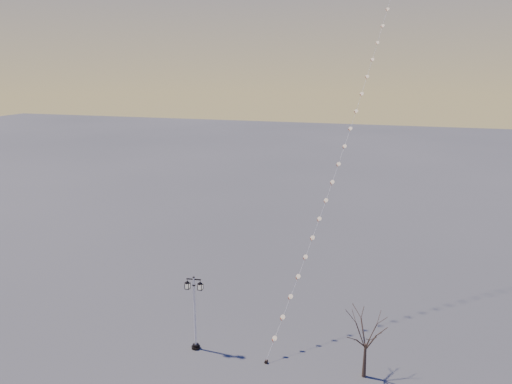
% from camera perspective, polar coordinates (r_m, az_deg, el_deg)
% --- Properties ---
extents(ground, '(300.00, 300.00, 0.00)m').
position_cam_1_polar(ground, '(37.20, -2.05, -17.90)').
color(ground, '#4A4B4B').
rests_on(ground, ground).
extents(street_lamp, '(1.40, 0.61, 5.53)m').
position_cam_1_polar(street_lamp, '(36.76, -6.91, -12.94)').
color(street_lamp, black).
rests_on(street_lamp, ground).
extents(bare_tree, '(2.58, 2.58, 4.28)m').
position_cam_1_polar(bare_tree, '(34.29, 12.26, -15.45)').
color(bare_tree, '#34261E').
rests_on(bare_tree, ground).
extents(kite_train, '(9.62, 36.52, 46.26)m').
position_cam_1_polar(kite_train, '(47.73, 13.14, 17.73)').
color(kite_train, black).
rests_on(kite_train, ground).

